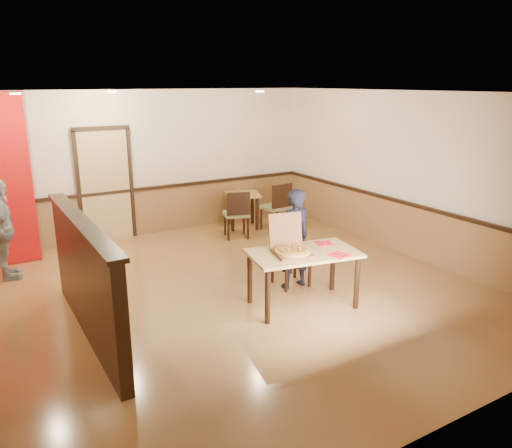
# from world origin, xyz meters

# --- Properties ---
(floor) EXTENTS (7.00, 7.00, 0.00)m
(floor) POSITION_xyz_m (0.00, 0.00, 0.00)
(floor) COLOR #A77441
(floor) RESTS_ON ground
(ceiling) EXTENTS (7.00, 7.00, 0.00)m
(ceiling) POSITION_xyz_m (0.00, 0.00, 2.80)
(ceiling) COLOR black
(ceiling) RESTS_ON wall_back
(wall_back) EXTENTS (7.00, 0.00, 7.00)m
(wall_back) POSITION_xyz_m (0.00, 3.50, 1.40)
(wall_back) COLOR #FEE8C7
(wall_back) RESTS_ON floor
(wall_right) EXTENTS (0.00, 7.00, 7.00)m
(wall_right) POSITION_xyz_m (3.50, 0.00, 1.40)
(wall_right) COLOR #FEE8C7
(wall_right) RESTS_ON floor
(wainscot_back) EXTENTS (7.00, 0.04, 0.90)m
(wainscot_back) POSITION_xyz_m (0.00, 3.47, 0.45)
(wainscot_back) COLOR olive
(wainscot_back) RESTS_ON floor
(chair_rail_back) EXTENTS (7.00, 0.06, 0.06)m
(chair_rail_back) POSITION_xyz_m (0.00, 3.45, 0.92)
(chair_rail_back) COLOR black
(chair_rail_back) RESTS_ON wall_back
(wainscot_right) EXTENTS (0.04, 7.00, 0.90)m
(wainscot_right) POSITION_xyz_m (3.47, 0.00, 0.45)
(wainscot_right) COLOR olive
(wainscot_right) RESTS_ON floor
(chair_rail_right) EXTENTS (0.06, 7.00, 0.06)m
(chair_rail_right) POSITION_xyz_m (3.45, 0.00, 0.92)
(chair_rail_right) COLOR black
(chair_rail_right) RESTS_ON wall_right
(back_door) EXTENTS (0.90, 0.06, 2.10)m
(back_door) POSITION_xyz_m (-0.80, 3.46, 1.05)
(back_door) COLOR tan
(back_door) RESTS_ON wall_back
(booth_partition) EXTENTS (0.20, 3.10, 1.44)m
(booth_partition) POSITION_xyz_m (-2.00, -0.20, 0.74)
(booth_partition) COLOR black
(booth_partition) RESTS_ON floor
(spot_a) EXTENTS (0.14, 0.14, 0.02)m
(spot_a) POSITION_xyz_m (-2.30, 1.80, 2.78)
(spot_a) COLOR #FEDFB2
(spot_a) RESTS_ON ceiling
(spot_b) EXTENTS (0.14, 0.14, 0.02)m
(spot_b) POSITION_xyz_m (-0.80, 2.50, 2.78)
(spot_b) COLOR #FEDFB2
(spot_b) RESTS_ON ceiling
(spot_c) EXTENTS (0.14, 0.14, 0.02)m
(spot_c) POSITION_xyz_m (1.40, 1.50, 2.78)
(spot_c) COLOR #FEDFB2
(spot_c) RESTS_ON ceiling
(main_table) EXTENTS (1.56, 1.07, 0.77)m
(main_table) POSITION_xyz_m (0.67, -0.83, 0.66)
(main_table) COLOR tan
(main_table) RESTS_ON floor
(diner_chair) EXTENTS (0.51, 0.51, 0.98)m
(diner_chair) POSITION_xyz_m (0.95, -0.08, 0.54)
(diner_chair) COLOR olive
(diner_chair) RESTS_ON floor
(side_chair_left) EXTENTS (0.58, 0.58, 0.94)m
(side_chair_left) POSITION_xyz_m (1.36, 2.28, 0.51)
(side_chair_left) COLOR olive
(side_chair_left) RESTS_ON floor
(side_chair_right) EXTENTS (0.53, 0.53, 1.00)m
(side_chair_right) POSITION_xyz_m (2.29, 2.28, 0.55)
(side_chair_right) COLOR olive
(side_chair_right) RESTS_ON floor
(side_table) EXTENTS (0.85, 0.85, 0.72)m
(side_table) POSITION_xyz_m (1.83, 2.90, 0.55)
(side_table) COLOR tan
(side_table) RESTS_ON floor
(diner) EXTENTS (0.55, 0.36, 1.49)m
(diner) POSITION_xyz_m (0.93, -0.23, 0.74)
(diner) COLOR black
(diner) RESTS_ON floor
(passerby) EXTENTS (0.44, 0.94, 1.57)m
(passerby) POSITION_xyz_m (-2.67, 2.28, 0.78)
(passerby) COLOR #96989E
(passerby) RESTS_ON floor
(pizza_box) EXTENTS (0.57, 0.63, 0.49)m
(pizza_box) POSITION_xyz_m (0.50, -0.80, 0.83)
(pizza_box) COLOR brown
(pizza_box) RESTS_ON main_table
(pizza) EXTENTS (0.52, 0.52, 0.03)m
(pizza) POSITION_xyz_m (0.48, -0.85, 0.82)
(pizza) COLOR #C69048
(pizza) RESTS_ON pizza_box
(napkin_near) EXTENTS (0.28, 0.28, 0.01)m
(napkin_near) POSITION_xyz_m (0.99, -1.18, 0.77)
(napkin_near) COLOR red
(napkin_near) RESTS_ON main_table
(napkin_far) EXTENTS (0.28, 0.28, 0.01)m
(napkin_far) POSITION_xyz_m (1.12, -0.69, 0.77)
(napkin_far) COLOR red
(napkin_far) RESTS_ON main_table
(condiment) EXTENTS (0.06, 0.06, 0.16)m
(condiment) POSITION_xyz_m (1.69, 2.80, 0.80)
(condiment) COLOR brown
(condiment) RESTS_ON side_table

